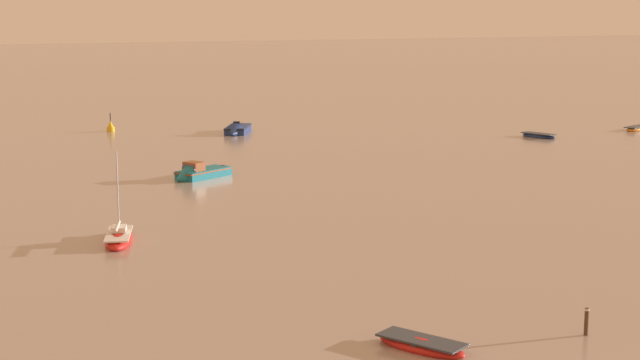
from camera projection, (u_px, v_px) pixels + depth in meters
rowboat_moored_0 at (637, 129)px, 111.37m from camera, size 4.35×2.72×0.65m
rowboat_moored_1 at (539, 136)px, 104.98m from camera, size 2.45×4.33×0.65m
rowboat_moored_2 at (421, 345)px, 39.10m from camera, size 2.93×4.17×0.63m
motorboat_moored_2 at (237, 131)px, 108.07m from camera, size 5.17×6.53×2.17m
sailboat_moored_0 at (119, 238)px, 57.27m from camera, size 3.16×5.27×5.65m
motorboat_moored_3 at (196, 175)px, 78.96m from camera, size 5.91×4.27×2.14m
channel_buoy at (111, 128)px, 110.01m from camera, size 0.90×0.90×2.30m
mooring_post_near at (586, 322)px, 40.74m from camera, size 0.22×0.22×1.32m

